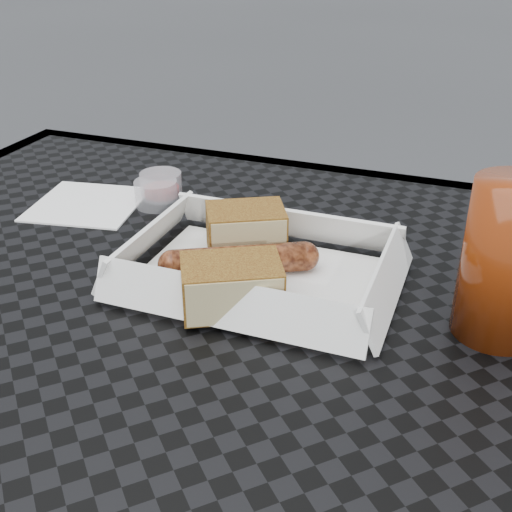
% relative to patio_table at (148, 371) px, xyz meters
% --- Properties ---
extents(patio_table, '(0.80, 0.80, 0.74)m').
position_rel_patio_table_xyz_m(patio_table, '(0.00, 0.00, 0.00)').
color(patio_table, black).
rests_on(patio_table, ground).
extents(food_tray, '(0.22, 0.15, 0.00)m').
position_rel_patio_table_xyz_m(food_tray, '(0.08, 0.08, 0.08)').
color(food_tray, white).
rests_on(food_tray, patio_table).
extents(bratwurst, '(0.14, 0.09, 0.03)m').
position_rel_patio_table_xyz_m(bratwurst, '(0.06, 0.07, 0.09)').
color(bratwurst, brown).
rests_on(bratwurst, food_tray).
extents(bread_near, '(0.09, 0.08, 0.05)m').
position_rel_patio_table_xyz_m(bread_near, '(0.05, 0.12, 0.10)').
color(bread_near, brown).
rests_on(bread_near, food_tray).
extents(bread_far, '(0.10, 0.09, 0.04)m').
position_rel_patio_table_xyz_m(bread_far, '(0.08, 0.02, 0.10)').
color(bread_far, brown).
rests_on(bread_far, food_tray).
extents(veg_garnish, '(0.03, 0.03, 0.00)m').
position_rel_patio_table_xyz_m(veg_garnish, '(0.15, 0.02, 0.08)').
color(veg_garnish, '#FD5E0B').
rests_on(veg_garnish, food_tray).
extents(napkin, '(0.14, 0.14, 0.00)m').
position_rel_patio_table_xyz_m(napkin, '(-0.17, 0.17, 0.08)').
color(napkin, white).
rests_on(napkin, patio_table).
extents(condiment_cup_sauce, '(0.05, 0.05, 0.03)m').
position_rel_patio_table_xyz_m(condiment_cup_sauce, '(-0.10, 0.22, 0.09)').
color(condiment_cup_sauce, maroon).
rests_on(condiment_cup_sauce, patio_table).
extents(condiment_cup_empty, '(0.05, 0.05, 0.03)m').
position_rel_patio_table_xyz_m(condiment_cup_empty, '(-0.09, 0.20, 0.09)').
color(condiment_cup_empty, silver).
rests_on(condiment_cup_empty, patio_table).
extents(drink_glass, '(0.07, 0.07, 0.13)m').
position_rel_patio_table_xyz_m(drink_glass, '(0.29, 0.07, 0.14)').
color(drink_glass, '#662208').
rests_on(drink_glass, patio_table).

